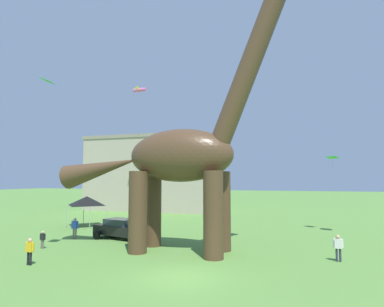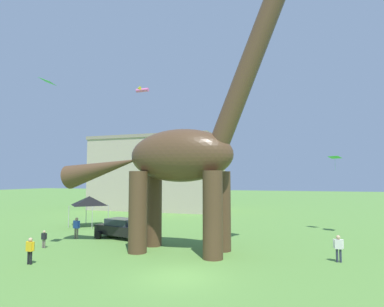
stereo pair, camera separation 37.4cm
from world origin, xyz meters
The scene contains 12 objects.
ground_plane centered at (0.00, 0.00, 0.00)m, with size 240.00×240.00×0.00m, color #5B8E3D.
dinosaur_sculpture centered at (-1.93, 5.13, 6.28)m, with size 16.62×3.52×17.37m.
parked_sedan_left centered at (-8.02, 8.11, 0.81)m, with size 4.49×2.65×1.55m.
person_near_flyer centered at (-11.10, 3.17, 0.72)m, with size 0.44×0.20×1.19m.
person_vendor_side centered at (7.65, 5.52, 0.92)m, with size 0.57×0.25×1.51m.
person_strolling_adult centered at (-8.65, -0.46, 0.88)m, with size 0.55×0.24×1.46m.
person_photographer centered at (-11.27, 6.76, 1.01)m, with size 0.62×0.27×1.66m.
festival_canopy_tent centered at (-14.48, 12.71, 2.54)m, with size 3.15×3.15×3.00m.
kite_near_high centered at (-9.11, 0.87, 10.78)m, with size 0.93×1.13×0.27m.
kite_mid_center centered at (-13.27, 21.24, 16.07)m, with size 1.69×1.42×0.49m.
kite_near_low centered at (8.65, 16.58, 6.65)m, with size 1.27×1.21×1.27m.
background_building_block centered at (-15.89, 32.50, 5.65)m, with size 19.47×11.69×11.27m.
Camera 1 is at (5.37, -14.98, 4.72)m, focal length 30.16 mm.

